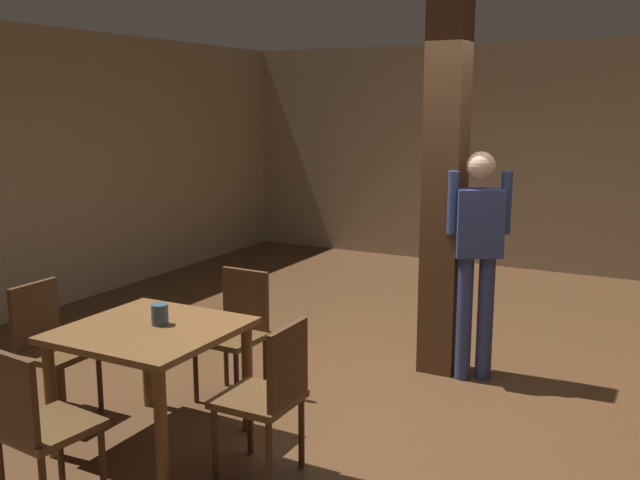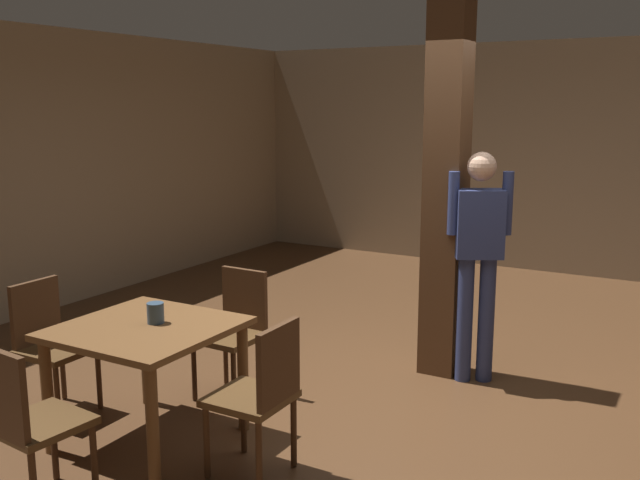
{
  "view_description": "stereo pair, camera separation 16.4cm",
  "coord_description": "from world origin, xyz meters",
  "views": [
    {
      "loc": [
        1.74,
        -4.52,
        2.06
      ],
      "look_at": [
        -0.69,
        0.06,
        1.06
      ],
      "focal_mm": 40.0,
      "sensor_mm": 36.0,
      "label": 1
    },
    {
      "loc": [
        1.88,
        -4.44,
        2.06
      ],
      "look_at": [
        -0.69,
        0.06,
        1.06
      ],
      "focal_mm": 40.0,
      "sensor_mm": 36.0,
      "label": 2
    }
  ],
  "objects": [
    {
      "name": "ground_plane",
      "position": [
        0.0,
        0.0,
        0.0
      ],
      "size": [
        10.8,
        10.8,
        0.0
      ],
      "primitive_type": "plane",
      "color": "#4C301C"
    },
    {
      "name": "wall_back",
      "position": [
        0.0,
        4.5,
        1.4
      ],
      "size": [
        8.0,
        0.1,
        2.8
      ],
      "primitive_type": "cube",
      "color": "gray",
      "rests_on": "ground_plane"
    },
    {
      "name": "wall_left",
      "position": [
        -4.0,
        0.0,
        1.4
      ],
      "size": [
        0.1,
        9.0,
        2.8
      ],
      "primitive_type": "cube",
      "color": "gray",
      "rests_on": "ground_plane"
    },
    {
      "name": "pillar",
      "position": [
        0.08,
        0.62,
        1.4
      ],
      "size": [
        0.28,
        0.28,
        2.8
      ],
      "primitive_type": "cube",
      "color": "#4C301C",
      "rests_on": "ground_plane"
    },
    {
      "name": "dining_table",
      "position": [
        -1.07,
        -1.39,
        0.62
      ],
      "size": [
        0.97,
        0.97,
        0.74
      ],
      "color": "brown",
      "rests_on": "ground_plane"
    },
    {
      "name": "chair_north",
      "position": [
        -1.04,
        -0.54,
        0.51
      ],
      "size": [
        0.43,
        0.43,
        0.89
      ],
      "color": "#4C3319",
      "rests_on": "ground_plane"
    },
    {
      "name": "chair_east",
      "position": [
        -0.22,
        -1.4,
        0.51
      ],
      "size": [
        0.42,
        0.42,
        0.89
      ],
      "color": "#4C3319",
      "rests_on": "ground_plane"
    },
    {
      "name": "chair_south",
      "position": [
        -1.05,
        -2.28,
        0.51
      ],
      "size": [
        0.46,
        0.46,
        0.89
      ],
      "color": "#4C3319",
      "rests_on": "ground_plane"
    },
    {
      "name": "chair_west",
      "position": [
        -1.94,
        -1.4,
        0.51
      ],
      "size": [
        0.42,
        0.42,
        0.89
      ],
      "color": "#4C3319",
      "rests_on": "ground_plane"
    },
    {
      "name": "napkin_cup",
      "position": [
        -1.05,
        -1.32,
        0.81
      ],
      "size": [
        0.1,
        0.1,
        0.13
      ],
      "primitive_type": "cylinder",
      "color": "#33475B",
      "rests_on": "dining_table"
    },
    {
      "name": "standing_person",
      "position": [
        0.36,
        0.56,
        1.0
      ],
      "size": [
        0.45,
        0.34,
        1.72
      ],
      "color": "navy",
      "rests_on": "ground_plane"
    }
  ]
}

